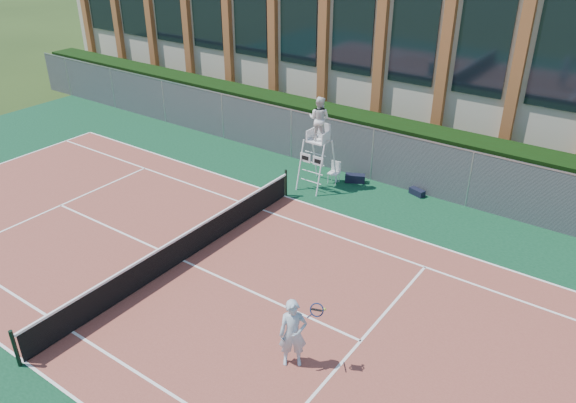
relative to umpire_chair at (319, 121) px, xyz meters
The scene contains 12 objects.
ground 7.58m from the umpire_chair, 94.25° to the right, with size 120.00×120.00×0.00m, color #233814.
apron 6.66m from the umpire_chair, 94.95° to the right, with size 36.00×20.00×0.01m, color #0C371F.
tennis_court 7.57m from the umpire_chair, 94.25° to the right, with size 23.77×10.97×0.02m, color brown.
tennis_net 7.40m from the umpire_chair, 94.25° to the right, with size 0.10×11.30×1.10m.
fence 2.45m from the umpire_chair, 106.66° to the left, with size 40.00×0.06×2.20m, color #595E60, non-canonical shape.
hedge 3.41m from the umpire_chair, 100.06° to the left, with size 40.00×1.40×2.20m, color black.
building 11.00m from the umpire_chair, 92.75° to the left, with size 45.00×10.60×8.22m.
umpire_chair is the anchor object (origin of this frame).
plastic_chair 2.34m from the umpire_chair, 60.73° to the left, with size 0.44×0.44×0.89m.
sports_bag_near 3.00m from the umpire_chair, 46.89° to the left, with size 0.80×0.32×0.34m, color black.
sports_bag_far 4.71m from the umpire_chair, 23.23° to the left, with size 0.62×0.27×0.25m, color black.
tennis_player 10.14m from the umpire_chair, 60.67° to the right, with size 1.09×0.84×1.86m.
Camera 1 is at (11.32, -10.16, 10.01)m, focal length 35.00 mm.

